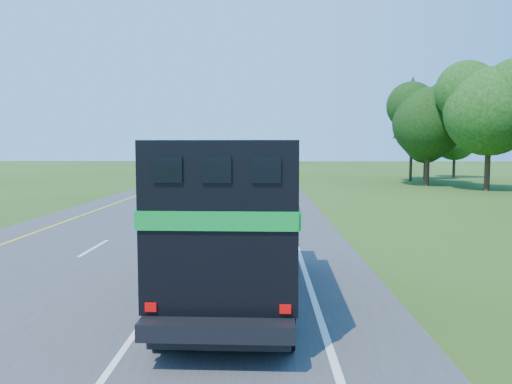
# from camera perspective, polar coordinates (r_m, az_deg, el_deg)

# --- Properties ---
(road) EXTENTS (15.00, 260.00, 0.04)m
(road) POSITION_cam_1_polar(r_m,az_deg,el_deg) (47.93, -4.13, 0.65)
(road) COLOR #38383A
(road) RESTS_ON ground
(lane_markings) EXTENTS (11.15, 260.00, 0.01)m
(lane_markings) POSITION_cam_1_polar(r_m,az_deg,el_deg) (47.93, -4.13, 0.68)
(lane_markings) COLOR yellow
(lane_markings) RESTS_ON road
(horse_truck) EXTENTS (2.84, 8.43, 3.70)m
(horse_truck) POSITION_cam_1_polar(r_m,az_deg,el_deg) (11.67, -2.22, -2.84)
(horse_truck) COLOR black
(horse_truck) RESTS_ON road
(white_suv) EXTENTS (3.65, 7.26, 1.97)m
(white_suv) POSITION_cam_1_polar(r_m,az_deg,el_deg) (48.24, -8.99, 1.83)
(white_suv) COLOR silver
(white_suv) RESTS_ON road
(far_car) EXTENTS (2.33, 4.96, 1.64)m
(far_car) POSITION_cam_1_polar(r_m,az_deg,el_deg) (119.16, -2.70, 3.62)
(far_car) COLOR #B8B8BF
(far_car) RESTS_ON road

